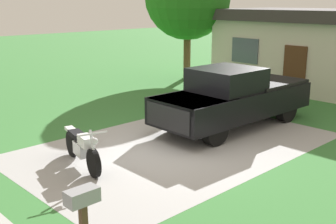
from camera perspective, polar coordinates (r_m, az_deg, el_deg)
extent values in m
plane|color=#397938|center=(11.63, 1.34, -4.58)|extent=(80.00, 80.00, 0.00)
cube|color=#A5A5A5|center=(11.63, 1.34, -4.56)|extent=(5.44, 8.61, 0.01)
cylinder|color=black|center=(9.68, -10.01, -6.81)|extent=(0.67, 0.27, 0.66)
cylinder|color=black|center=(11.06, -12.85, -4.18)|extent=(0.67, 0.27, 0.66)
cube|color=silver|center=(10.36, -11.60, -4.90)|extent=(0.60, 0.38, 0.32)
cube|color=silver|center=(9.95, -11.02, -3.87)|extent=(0.57, 0.37, 0.24)
cube|color=black|center=(10.54, -12.21, -2.98)|extent=(0.65, 0.41, 0.12)
cube|color=silver|center=(10.95, -12.96, -2.35)|extent=(0.51, 0.31, 0.08)
cylinder|color=silver|center=(9.55, -10.11, -4.74)|extent=(0.34, 0.13, 0.77)
cylinder|color=silver|center=(9.45, -10.19, -2.92)|extent=(0.20, 0.69, 0.04)
sphere|color=silver|center=(9.38, -9.90, -3.92)|extent=(0.16, 0.16, 0.16)
cylinder|color=black|center=(11.62, 6.39, -2.50)|extent=(0.32, 0.85, 0.84)
cylinder|color=black|center=(12.72, 0.86, -0.89)|extent=(0.32, 0.85, 0.84)
cylinder|color=black|center=(14.35, 15.71, 0.37)|extent=(0.32, 0.85, 0.84)
cylinder|color=black|center=(15.25, 10.52, 1.51)|extent=(0.32, 0.85, 0.84)
cube|color=black|center=(13.36, 8.93, 1.39)|extent=(2.14, 5.65, 0.80)
cube|color=black|center=(11.95, 3.38, 1.42)|extent=(1.95, 1.95, 0.20)
cube|color=black|center=(12.91, 7.94, 4.36)|extent=(1.85, 1.95, 0.70)
cube|color=#3F4C56|center=(12.33, 5.52, 3.47)|extent=(1.70, 0.20, 0.60)
cube|color=black|center=(14.53, 12.84, 3.28)|extent=(1.96, 2.45, 0.50)
cube|color=black|center=(11.39, 0.07, -0.77)|extent=(1.70, 0.14, 0.64)
cube|color=gray|center=(6.27, -11.54, -11.09)|extent=(0.26, 0.48, 0.22)
cylinder|color=brown|center=(21.72, 2.59, 7.99)|extent=(0.36, 0.36, 2.59)
cube|color=beige|center=(20.31, 20.40, 7.21)|extent=(9.00, 5.00, 3.00)
cube|color=#383333|center=(20.18, 20.85, 12.13)|extent=(9.60, 5.60, 0.50)
cube|color=#4C2D19|center=(18.15, 16.70, 5.27)|extent=(1.00, 0.08, 2.10)
cube|color=#4C5966|center=(19.42, 10.35, 8.17)|extent=(1.40, 0.06, 1.10)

